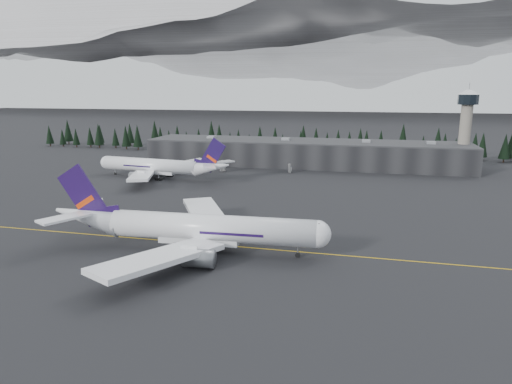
% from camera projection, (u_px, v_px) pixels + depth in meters
% --- Properties ---
extents(ground, '(1400.00, 1400.00, 0.00)m').
position_uv_depth(ground, '(237.00, 244.00, 114.72)').
color(ground, black).
rests_on(ground, ground).
extents(taxiline, '(400.00, 0.40, 0.02)m').
position_uv_depth(taxiline, '(235.00, 246.00, 112.82)').
color(taxiline, gold).
rests_on(taxiline, ground).
extents(terminal, '(160.00, 30.00, 12.60)m').
position_uv_depth(terminal, '(305.00, 153.00, 231.75)').
color(terminal, black).
rests_on(terminal, ground).
extents(control_tower, '(10.00, 10.00, 37.70)m').
position_uv_depth(control_tower, '(466.00, 121.00, 213.46)').
color(control_tower, gray).
rests_on(control_tower, ground).
extents(treeline, '(360.00, 20.00, 15.00)m').
position_uv_depth(treeline, '(314.00, 142.00, 266.54)').
color(treeline, black).
rests_on(treeline, ground).
extents(mountain_ridge, '(4400.00, 900.00, 420.00)m').
position_uv_depth(mountain_ridge, '(356.00, 106.00, 1062.14)').
color(mountain_ridge, white).
rests_on(mountain_ridge, ground).
extents(jet_main, '(69.18, 63.76, 20.33)m').
position_uv_depth(jet_main, '(188.00, 227.00, 109.16)').
color(jet_main, white).
rests_on(jet_main, ground).
extents(jet_parked, '(63.75, 58.54, 18.78)m').
position_uv_depth(jet_parked, '(161.00, 166.00, 197.55)').
color(jet_parked, white).
rests_on(jet_parked, ground).
extents(gse_vehicle_a, '(3.04, 5.86, 1.58)m').
position_uv_depth(gse_vehicle_a, '(223.00, 170.00, 213.88)').
color(gse_vehicle_a, '#BABBBD').
rests_on(gse_vehicle_a, ground).
extents(gse_vehicle_b, '(4.84, 3.85, 1.54)m').
position_uv_depth(gse_vehicle_b, '(290.00, 171.00, 210.84)').
color(gse_vehicle_b, '#BBBBBD').
rests_on(gse_vehicle_b, ground).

